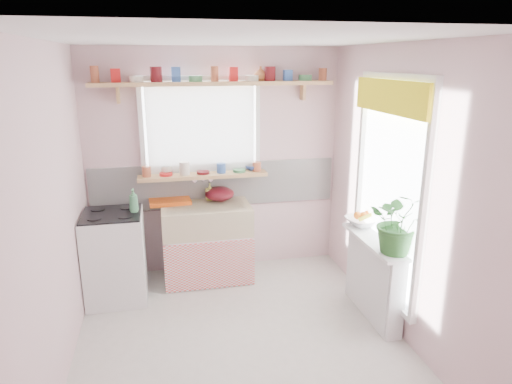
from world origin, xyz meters
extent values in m
plane|color=silver|center=(0.00, 0.00, 0.00)|extent=(3.20, 3.20, 0.00)
plane|color=white|center=(0.00, 0.00, 2.50)|extent=(3.20, 3.20, 0.00)
plane|color=beige|center=(0.00, 1.60, 1.25)|extent=(2.80, 0.00, 2.80)
plane|color=beige|center=(0.00, -1.60, 1.25)|extent=(2.80, 0.00, 2.80)
plane|color=beige|center=(-1.40, 0.00, 1.25)|extent=(0.00, 3.20, 3.20)
plane|color=beige|center=(1.40, 0.00, 1.25)|extent=(0.00, 3.20, 3.20)
cube|color=white|center=(0.00, 1.59, 1.00)|extent=(2.74, 0.03, 0.50)
cube|color=pink|center=(0.00, 1.58, 0.80)|extent=(2.74, 0.02, 0.12)
cube|color=white|center=(-0.15, 1.60, 1.65)|extent=(1.20, 0.01, 1.00)
cube|color=white|center=(-0.15, 1.53, 1.65)|extent=(1.15, 0.02, 0.95)
cube|color=white|center=(1.40, 0.20, 1.25)|extent=(0.01, 1.10, 1.90)
cube|color=yellow|center=(1.31, 0.20, 2.06)|extent=(0.03, 1.20, 0.28)
cube|color=white|center=(-0.15, 1.30, 0.28)|extent=(0.85, 0.55, 0.55)
cube|color=#E84844|center=(-0.15, 1.02, 0.28)|extent=(0.95, 0.02, 0.53)
cube|color=beige|center=(-0.15, 1.30, 0.70)|extent=(0.95, 0.55, 0.30)
cylinder|color=silver|center=(-0.15, 1.55, 1.10)|extent=(0.03, 0.22, 0.03)
cube|color=white|center=(-1.10, 1.05, 0.45)|extent=(0.58, 0.58, 0.90)
cube|color=black|center=(-1.10, 1.05, 0.91)|extent=(0.56, 0.56, 0.02)
cylinder|color=black|center=(-1.24, 0.91, 0.92)|extent=(0.14, 0.14, 0.01)
cylinder|color=black|center=(-0.96, 0.91, 0.92)|extent=(0.14, 0.14, 0.01)
cylinder|color=black|center=(-1.24, 1.19, 0.92)|extent=(0.14, 0.14, 0.01)
cylinder|color=black|center=(-0.96, 1.19, 0.92)|extent=(0.14, 0.14, 0.01)
cube|color=white|center=(1.30, 0.20, 0.38)|extent=(0.15, 0.90, 0.75)
cube|color=white|center=(1.27, 0.20, 0.76)|extent=(0.22, 0.95, 0.03)
cube|color=tan|center=(-0.15, 1.48, 1.14)|extent=(1.40, 0.22, 0.04)
cube|color=tan|center=(0.00, 1.47, 2.12)|extent=(2.52, 0.24, 0.04)
cylinder|color=#A55133|center=(-1.18, 1.47, 2.20)|extent=(0.11, 0.11, 0.12)
cylinder|color=red|center=(-0.98, 1.47, 2.20)|extent=(0.11, 0.11, 0.12)
cylinder|color=silver|center=(-0.79, 1.47, 2.17)|extent=(0.11, 0.11, 0.06)
cylinder|color=#590F14|center=(-0.59, 1.47, 2.20)|extent=(0.11, 0.11, 0.12)
cylinder|color=#3359A5|center=(-0.39, 1.47, 2.20)|extent=(0.11, 0.11, 0.12)
cylinder|color=#3F7F4C|center=(-0.20, 1.47, 2.17)|extent=(0.11, 0.11, 0.06)
cylinder|color=#A55133|center=(0.00, 1.47, 2.20)|extent=(0.11, 0.11, 0.12)
cylinder|color=red|center=(0.20, 1.47, 2.20)|extent=(0.11, 0.11, 0.12)
cylinder|color=silver|center=(0.39, 1.47, 2.17)|extent=(0.11, 0.11, 0.06)
cylinder|color=#590F14|center=(0.59, 1.47, 2.20)|extent=(0.11, 0.11, 0.12)
cylinder|color=#3359A5|center=(0.79, 1.47, 2.20)|extent=(0.11, 0.11, 0.12)
cylinder|color=#3F7F4C|center=(0.98, 1.47, 2.17)|extent=(0.11, 0.11, 0.06)
cylinder|color=#A55133|center=(1.18, 1.47, 2.20)|extent=(0.11, 0.11, 0.12)
cylinder|color=#A55133|center=(-0.77, 1.48, 1.22)|extent=(0.11, 0.11, 0.12)
cylinder|color=red|center=(-0.56, 1.48, 1.22)|extent=(0.11, 0.11, 0.12)
cylinder|color=silver|center=(-0.36, 1.48, 1.19)|extent=(0.11, 0.11, 0.06)
cylinder|color=#590F14|center=(-0.15, 1.48, 1.22)|extent=(0.11, 0.11, 0.12)
cylinder|color=#3359A5|center=(0.06, 1.48, 1.22)|extent=(0.11, 0.11, 0.12)
cylinder|color=#3F7F4C|center=(0.26, 1.48, 1.19)|extent=(0.11, 0.11, 0.06)
cylinder|color=#A55133|center=(0.47, 1.48, 1.22)|extent=(0.11, 0.11, 0.12)
cube|color=#DB5413|center=(-0.53, 1.50, 0.87)|extent=(0.46, 0.36, 0.04)
ellipsoid|color=#4F0D17|center=(0.02, 1.47, 0.92)|extent=(0.42, 0.42, 0.15)
imported|color=#2A6026|center=(1.33, -0.11, 1.05)|extent=(0.63, 0.60, 0.56)
imported|color=silver|center=(1.33, 0.57, 0.81)|extent=(0.38, 0.38, 0.08)
imported|color=#276227|center=(1.33, -0.20, 0.88)|extent=(0.12, 0.10, 0.20)
imported|color=#E8E867|center=(-0.08, 1.50, 0.94)|extent=(0.09, 0.09, 0.19)
imported|color=beige|center=(-0.54, 1.54, 1.21)|extent=(0.14, 0.14, 0.09)
imported|color=#2E4897|center=(0.42, 1.54, 1.19)|extent=(0.21, 0.21, 0.06)
imported|color=#AE6435|center=(0.50, 1.53, 2.22)|extent=(0.19, 0.19, 0.15)
imported|color=#44895B|center=(-0.88, 1.05, 1.03)|extent=(0.11, 0.11, 0.24)
sphere|color=orange|center=(1.33, 0.57, 0.87)|extent=(0.08, 0.08, 0.08)
sphere|color=orange|center=(1.39, 0.60, 0.87)|extent=(0.08, 0.08, 0.08)
sphere|color=orange|center=(1.28, 0.59, 0.87)|extent=(0.08, 0.08, 0.08)
cylinder|color=yellow|center=(1.35, 0.52, 0.88)|extent=(0.18, 0.04, 0.10)
camera|label=1|loc=(-0.60, -3.37, 2.36)|focal=32.00mm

